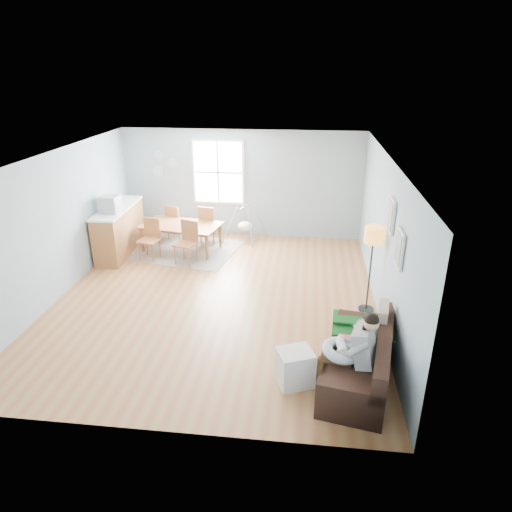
# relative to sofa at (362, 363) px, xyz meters

# --- Properties ---
(room) EXTENTS (8.40, 9.40, 3.90)m
(room) POSITION_rel_sofa_xyz_m (-2.51, 2.21, 2.14)
(room) COLOR #A5623A
(window) EXTENTS (1.32, 0.08, 1.62)m
(window) POSITION_rel_sofa_xyz_m (-3.11, 5.67, 1.37)
(window) COLOR white
(window) RESTS_ON room
(pictures) EXTENTS (0.05, 1.34, 0.74)m
(pictures) POSITION_rel_sofa_xyz_m (0.46, 1.16, 1.57)
(pictures) COLOR white
(pictures) RESTS_ON room
(wall_plates) EXTENTS (0.67, 0.02, 0.66)m
(wall_plates) POSITION_rel_sofa_xyz_m (-4.51, 5.68, 1.55)
(wall_plates) COLOR #9AB3B9
(wall_plates) RESTS_ON room
(sofa) EXTENTS (1.21, 2.08, 0.79)m
(sofa) POSITION_rel_sofa_xyz_m (0.00, 0.00, 0.00)
(sofa) COLOR black
(sofa) RESTS_ON room
(green_throw) EXTENTS (0.95, 0.82, 0.04)m
(green_throw) POSITION_rel_sofa_xyz_m (0.05, 0.65, 0.22)
(green_throw) COLOR #155F26
(green_throw) RESTS_ON sofa
(beige_pillow) EXTENTS (0.22, 0.49, 0.48)m
(beige_pillow) POSITION_rel_sofa_xyz_m (0.30, 0.46, 0.44)
(beige_pillow) COLOR tan
(beige_pillow) RESTS_ON sofa
(father) EXTENTS (0.93, 0.59, 1.26)m
(father) POSITION_rel_sofa_xyz_m (-0.18, -0.25, 0.39)
(father) COLOR gray
(father) RESTS_ON sofa
(nursing_pillow) EXTENTS (0.64, 0.63, 0.21)m
(nursing_pillow) POSITION_rel_sofa_xyz_m (-0.32, -0.22, 0.34)
(nursing_pillow) COLOR silver
(nursing_pillow) RESTS_ON father
(infant) EXTENTS (0.16, 0.36, 0.13)m
(infant) POSITION_rel_sofa_xyz_m (-0.32, -0.19, 0.41)
(infant) COLOR silver
(infant) RESTS_ON nursing_pillow
(toddler) EXTENTS (0.50, 0.27, 0.77)m
(toddler) POSITION_rel_sofa_xyz_m (-0.04, 0.20, 0.39)
(toddler) COLOR silver
(toddler) RESTS_ON sofa
(floor_lamp) EXTENTS (0.32, 0.32, 1.60)m
(floor_lamp) POSITION_rel_sofa_xyz_m (0.29, 2.05, 1.04)
(floor_lamp) COLOR black
(floor_lamp) RESTS_ON room
(storage_cube) EXTENTS (0.59, 0.56, 0.52)m
(storage_cube) POSITION_rel_sofa_xyz_m (-0.94, -0.18, -0.02)
(storage_cube) COLOR white
(storage_cube) RESTS_ON room
(rug) EXTENTS (2.84, 2.35, 0.01)m
(rug) POSITION_rel_sofa_xyz_m (-3.82, 4.48, -0.27)
(rug) COLOR gray
(rug) RESTS_ON room
(dining_table) EXTENTS (1.98, 1.33, 0.64)m
(dining_table) POSITION_rel_sofa_xyz_m (-3.82, 4.48, 0.04)
(dining_table) COLOR brown
(dining_table) RESTS_ON rug
(chair_sw) EXTENTS (0.49, 0.49, 0.94)m
(chair_sw) POSITION_rel_sofa_xyz_m (-4.38, 3.95, 0.25)
(chair_sw) COLOR brown
(chair_sw) RESTS_ON rug
(chair_se) EXTENTS (0.55, 0.55, 0.97)m
(chair_se) POSITION_rel_sofa_xyz_m (-3.47, 3.79, 0.27)
(chair_se) COLOR brown
(chair_se) RESTS_ON rug
(chair_nw) EXTENTS (0.52, 0.52, 0.90)m
(chair_nw) POSITION_rel_sofa_xyz_m (-4.16, 5.18, 0.23)
(chair_nw) COLOR brown
(chair_nw) RESTS_ON rug
(chair_ne) EXTENTS (0.52, 0.52, 0.97)m
(chair_ne) POSITION_rel_sofa_xyz_m (-3.26, 5.01, 0.27)
(chair_ne) COLOR brown
(chair_ne) RESTS_ON rug
(counter) EXTENTS (0.65, 2.01, 1.12)m
(counter) POSITION_rel_sofa_xyz_m (-5.21, 4.19, 0.29)
(counter) COLOR brown
(counter) RESTS_ON room
(monitor) EXTENTS (0.40, 0.38, 0.37)m
(monitor) POSITION_rel_sofa_xyz_m (-5.18, 3.81, 1.02)
(monitor) COLOR #A1A1A6
(monitor) RESTS_ON counter
(baby_swing) EXTENTS (1.11, 1.12, 0.89)m
(baby_swing) POSITION_rel_sofa_xyz_m (-2.39, 5.31, 0.12)
(baby_swing) COLOR #A1A1A6
(baby_swing) RESTS_ON room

